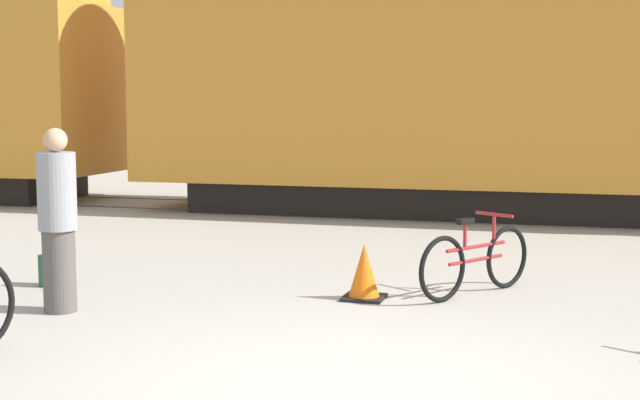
# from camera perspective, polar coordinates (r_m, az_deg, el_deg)

# --- Properties ---
(ground_plane) EXTENTS (80.00, 80.00, 0.00)m
(ground_plane) POSITION_cam_1_polar(r_m,az_deg,el_deg) (6.18, 2.07, -11.92)
(ground_plane) COLOR #A8A399
(freight_train) EXTENTS (38.19, 2.83, 5.09)m
(freight_train) POSITION_cam_1_polar(r_m,az_deg,el_deg) (15.34, 10.59, 9.01)
(freight_train) COLOR black
(freight_train) RESTS_ON ground_plane
(rail_near) EXTENTS (50.19, 0.07, 0.01)m
(rail_near) POSITION_cam_1_polar(r_m,az_deg,el_deg) (14.74, 10.13, -1.26)
(rail_near) COLOR #4C4238
(rail_near) RESTS_ON ground_plane
(rail_far) EXTENTS (50.19, 0.07, 0.01)m
(rail_far) POSITION_cam_1_polar(r_m,az_deg,el_deg) (16.16, 10.62, -0.60)
(rail_far) COLOR #4C4238
(rail_far) RESTS_ON ground_plane
(bicycle_maroon) EXTENTS (0.95, 1.42, 0.81)m
(bicycle_maroon) POSITION_cam_1_polar(r_m,az_deg,el_deg) (9.06, 9.95, -3.85)
(bicycle_maroon) COLOR black
(bicycle_maroon) RESTS_ON ground_plane
(person_in_grey) EXTENTS (0.35, 0.35, 1.70)m
(person_in_grey) POSITION_cam_1_polar(r_m,az_deg,el_deg) (8.49, -16.44, -1.28)
(person_in_grey) COLOR #514C47
(person_in_grey) RESTS_ON ground_plane
(backpack) EXTENTS (0.28, 0.20, 0.34)m
(backpack) POSITION_cam_1_polar(r_m,az_deg,el_deg) (9.78, -16.58, -4.32)
(backpack) COLOR #235633
(backpack) RESTS_ON ground_plane
(traffic_cone) EXTENTS (0.40, 0.40, 0.55)m
(traffic_cone) POSITION_cam_1_polar(r_m,az_deg,el_deg) (8.76, 2.84, -4.72)
(traffic_cone) COLOR black
(traffic_cone) RESTS_ON ground_plane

